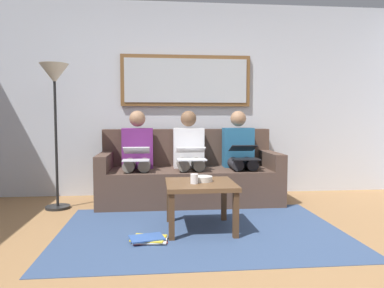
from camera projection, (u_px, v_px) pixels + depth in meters
The scene contains 16 objects.
ground_plane at pixel (216, 276), 2.53m from camera, with size 6.00×5.20×0.10m, color olive.
wall_rear at pixel (186, 100), 5.02m from camera, with size 6.00×0.12×2.60m, color #B7BCC6.
area_rug at pixel (201, 231), 3.37m from camera, with size 2.60×1.80×0.01m, color #33476B.
couch at pixel (189, 176), 4.61m from camera, with size 2.20×0.90×0.90m.
framed_mirror at pixel (186, 81), 4.91m from camera, with size 1.75×0.05×0.69m.
coffee_table at pixel (200, 189), 3.40m from camera, with size 0.64×0.64×0.45m.
cup at pixel (194, 179), 3.32m from camera, with size 0.07×0.07×0.09m, color silver.
bowl at pixel (202, 179), 3.44m from camera, with size 0.19×0.19×0.05m, color beige.
person_left at pixel (240, 153), 4.58m from camera, with size 0.38×0.58×1.14m.
laptop_black at pixel (244, 153), 4.35m from camera, with size 0.31×0.38×0.17m.
person_middle at pixel (189, 153), 4.52m from camera, with size 0.38×0.58×1.14m.
laptop_white at pixel (191, 154), 4.28m from camera, with size 0.34×0.34×0.15m.
person_right at pixel (137, 154), 4.46m from camera, with size 0.38×0.58×1.14m.
laptop_silver at pixel (136, 155), 4.22m from camera, with size 0.31×0.35×0.16m.
magazine_stack at pixel (149, 239), 3.08m from camera, with size 0.34×0.28×0.04m.
standing_lamp at pixel (55, 89), 4.12m from camera, with size 0.32×0.32×1.66m.
Camera 1 is at (0.41, 2.43, 1.05)m, focal length 34.03 mm.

